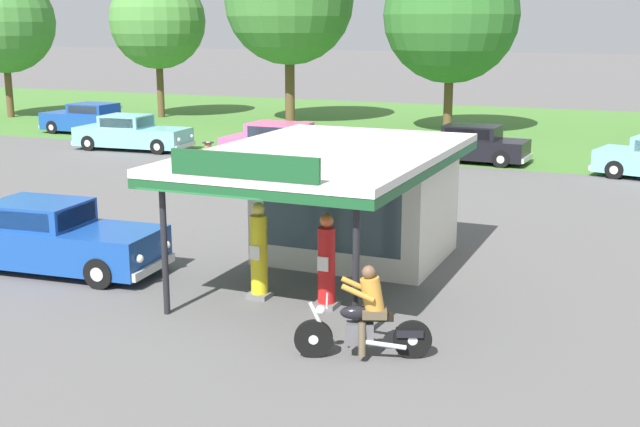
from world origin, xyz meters
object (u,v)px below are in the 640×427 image
(parked_car_back_row_centre_right, at_px, (466,145))
(gas_pump_nearside, at_px, (259,254))
(motorcycle_with_rider, at_px, (366,320))
(parked_car_back_row_centre_left, at_px, (132,134))
(gas_pump_offside, at_px, (326,265))
(parked_car_back_row_centre, at_px, (92,120))
(parked_car_back_row_far_right, at_px, (285,144))
(bystander_leaning_by_kiosk, at_px, (209,166))
(featured_classic_sedan, at_px, (53,239))

(parked_car_back_row_centre_right, bearing_deg, gas_pump_nearside, -89.86)
(motorcycle_with_rider, distance_m, parked_car_back_row_centre_left, 24.56)
(gas_pump_offside, distance_m, parked_car_back_row_centre, 28.21)
(gas_pump_nearside, relative_size, parked_car_back_row_centre_right, 0.38)
(parked_car_back_row_centre_right, height_order, parked_car_back_row_far_right, parked_car_back_row_far_right)
(parked_car_back_row_centre, bearing_deg, bystander_leaning_by_kiosk, -39.06)
(featured_classic_sedan, xyz_separation_m, parked_car_back_row_centre_left, (-9.16, 15.60, -0.03))
(gas_pump_nearside, relative_size, gas_pump_offside, 1.06)
(featured_classic_sedan, bearing_deg, motorcycle_with_rider, -13.33)
(motorcycle_with_rider, bearing_deg, parked_car_back_row_far_right, 119.33)
(motorcycle_with_rider, xyz_separation_m, parked_car_back_row_centre_left, (-17.22, 17.51, 0.03))
(gas_pump_nearside, relative_size, motorcycle_with_rider, 0.92)
(parked_car_back_row_centre_left, height_order, parked_car_back_row_centre, parked_car_back_row_centre)
(parked_car_back_row_far_right, bearing_deg, parked_car_back_row_centre, 162.64)
(parked_car_back_row_centre_left, bearing_deg, parked_car_back_row_centre, 144.23)
(gas_pump_offside, height_order, parked_car_back_row_centre, gas_pump_offside)
(parked_car_back_row_centre_right, bearing_deg, bystander_leaning_by_kiosk, -122.97)
(gas_pump_offside, relative_size, featured_classic_sedan, 0.36)
(gas_pump_nearside, bearing_deg, gas_pump_offside, -0.00)
(featured_classic_sedan, bearing_deg, gas_pump_offside, 0.98)
(parked_car_back_row_centre_left, xyz_separation_m, bystander_leaning_by_kiosk, (8.01, -6.96, 0.23))
(gas_pump_offside, xyz_separation_m, parked_car_back_row_centre, (-20.73, 19.13, -0.14))
(parked_car_back_row_centre_left, bearing_deg, parked_car_back_row_centre_right, 10.21)
(gas_pump_nearside, height_order, parked_car_back_row_centre, gas_pump_nearside)
(gas_pump_nearside, bearing_deg, bystander_leaning_by_kiosk, 126.07)
(motorcycle_with_rider, xyz_separation_m, parked_car_back_row_centre_right, (-3.04, 20.07, 0.03))
(gas_pump_nearside, xyz_separation_m, parked_car_back_row_centre_right, (-0.05, 18.05, -0.22))
(bystander_leaning_by_kiosk, bearing_deg, parked_car_back_row_centre_left, 139.02)
(gas_pump_offside, bearing_deg, parked_car_back_row_centre_right, 94.75)
(parked_car_back_row_centre_right, height_order, parked_car_back_row_centre, parked_car_back_row_centre)
(parked_car_back_row_centre, bearing_deg, featured_classic_sedan, -53.56)
(parked_car_back_row_far_right, bearing_deg, featured_classic_sedan, -83.99)
(motorcycle_with_rider, relative_size, bystander_leaning_by_kiosk, 1.26)
(bystander_leaning_by_kiosk, bearing_deg, gas_pump_offside, -48.05)
(gas_pump_nearside, height_order, parked_car_back_row_far_right, gas_pump_nearside)
(gas_pump_nearside, relative_size, parked_car_back_row_centre, 0.37)
(gas_pump_offside, distance_m, parked_car_back_row_far_right, 17.24)
(featured_classic_sedan, bearing_deg, bystander_leaning_by_kiosk, 97.56)
(gas_pump_offside, distance_m, parked_car_back_row_centre_left, 22.04)
(gas_pump_nearside, distance_m, parked_car_back_row_centre_left, 21.04)
(featured_classic_sedan, distance_m, parked_car_back_row_centre_left, 18.09)
(gas_pump_nearside, height_order, parked_car_back_row_centre_right, gas_pump_nearside)
(motorcycle_with_rider, height_order, parked_car_back_row_centre_left, motorcycle_with_rider)
(parked_car_back_row_far_right, bearing_deg, motorcycle_with_rider, -60.67)
(gas_pump_offside, relative_size, motorcycle_with_rider, 0.87)
(featured_classic_sedan, height_order, parked_car_back_row_centre_right, featured_classic_sedan)
(parked_car_back_row_far_right, xyz_separation_m, bystander_leaning_by_kiosk, (0.47, -6.66, 0.20))
(motorcycle_with_rider, distance_m, parked_car_back_row_centre_right, 20.30)
(motorcycle_with_rider, relative_size, parked_car_back_row_centre, 0.40)
(gas_pump_nearside, distance_m, featured_classic_sedan, 5.07)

